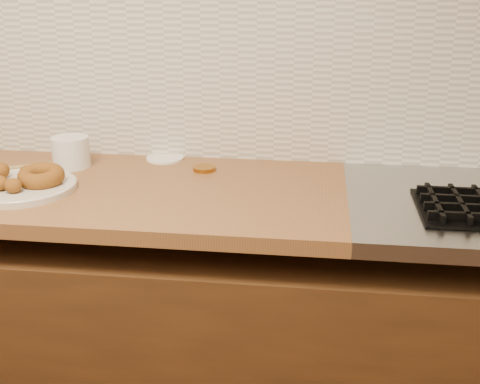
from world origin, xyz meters
name	(u,v)px	position (x,y,z in m)	size (l,w,h in m)	color
wall_back	(183,10)	(0.00, 2.00, 1.35)	(4.00, 0.02, 2.70)	tan
base_cabinet	(171,345)	(0.00, 1.69, 0.39)	(3.60, 0.60, 0.77)	#4E2E14
backsplash	(184,62)	(0.00, 1.99, 1.20)	(3.60, 0.02, 0.60)	silver
donut_plate	(21,187)	(-0.37, 1.61, 0.91)	(0.29, 0.29, 0.02)	beige
ring_donut	(41,176)	(-0.32, 1.62, 0.94)	(0.13, 0.13, 0.04)	brown
fried_dough_chunks	(7,178)	(-0.41, 1.61, 0.94)	(0.14, 0.19, 0.04)	brown
plastic_tub	(71,152)	(-0.32, 1.83, 0.95)	(0.11, 0.11, 0.09)	white
tub_lid	(165,158)	(-0.06, 1.94, 0.90)	(0.12, 0.12, 0.01)	white
brass_jar_lid	(204,169)	(0.09, 1.85, 0.91)	(0.07, 0.07, 0.01)	#A4691B
wooden_utensil	(23,168)	(-0.45, 1.78, 0.91)	(0.17, 0.02, 0.01)	#A88A4F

